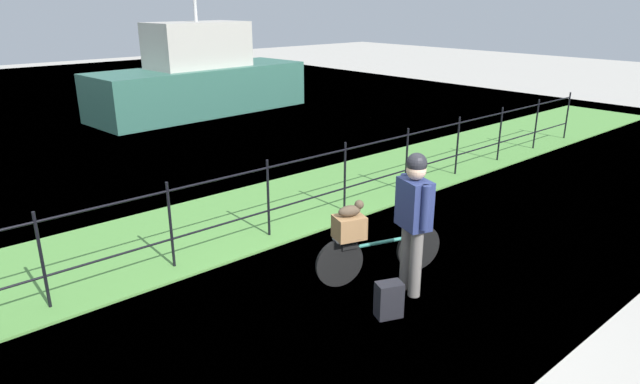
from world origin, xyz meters
TOP-DOWN VIEW (x-y plane):
  - ground_plane at (0.00, 0.00)m, footprint 60.00×60.00m
  - grass_strip at (0.00, 3.21)m, footprint 27.00×2.40m
  - harbor_water at (0.00, 13.18)m, footprint 30.00×30.00m
  - iron_fence at (-0.00, 2.36)m, footprint 18.04×0.04m
  - bicycle_main at (0.27, 0.47)m, footprint 1.63×0.57m
  - wooden_crate at (-0.12, 0.60)m, footprint 0.41×0.37m
  - terrier_dog at (-0.09, 0.59)m, footprint 0.32×0.22m
  - cyclist_person at (0.29, -0.01)m, footprint 0.37×0.52m
  - backpack_on_paving at (-0.29, -0.21)m, footprint 0.33×0.27m
  - moored_boat_near at (4.04, 11.31)m, footprint 6.72×2.70m

SIDE VIEW (x-z plane):
  - ground_plane at x=0.00m, z-range 0.00..0.00m
  - harbor_water at x=0.00m, z-range 0.00..0.00m
  - grass_strip at x=0.00m, z-range 0.00..0.03m
  - backpack_on_paving at x=-0.29m, z-range 0.00..0.40m
  - bicycle_main at x=0.27m, z-range 0.02..0.62m
  - iron_fence at x=0.00m, z-range 0.09..1.24m
  - wooden_crate at x=-0.12m, z-range 0.60..0.88m
  - terrier_dog at x=-0.09m, z-range 0.86..1.04m
  - moored_boat_near at x=4.04m, z-range -1.15..3.12m
  - cyclist_person at x=0.29m, z-range 0.16..1.84m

